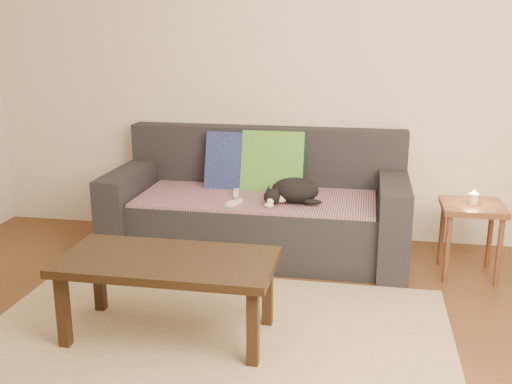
% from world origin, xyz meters
% --- Properties ---
extents(ground, '(4.50, 4.50, 0.00)m').
position_xyz_m(ground, '(0.00, 0.00, 0.00)').
color(ground, brown).
rests_on(ground, ground).
extents(back_wall, '(4.50, 0.04, 2.60)m').
position_xyz_m(back_wall, '(0.00, 2.00, 1.30)').
color(back_wall, beige).
rests_on(back_wall, ground).
extents(sofa, '(2.10, 0.94, 0.87)m').
position_xyz_m(sofa, '(0.00, 1.57, 0.31)').
color(sofa, '#232328').
rests_on(sofa, ground).
extents(throw_blanket, '(1.66, 0.74, 0.02)m').
position_xyz_m(throw_blanket, '(0.00, 1.48, 0.43)').
color(throw_blanket, '#3A2545').
rests_on(throw_blanket, sofa).
extents(cushion_navy, '(0.43, 0.22, 0.44)m').
position_xyz_m(cushion_navy, '(-0.21, 1.74, 0.63)').
color(cushion_navy, '#12114B').
rests_on(cushion_navy, throw_blanket).
extents(cushion_green, '(0.46, 0.24, 0.47)m').
position_xyz_m(cushion_green, '(0.08, 1.74, 0.63)').
color(cushion_green, '#0C4D2E').
rests_on(cushion_green, throw_blanket).
extents(cat, '(0.39, 0.29, 0.17)m').
position_xyz_m(cat, '(0.27, 1.37, 0.52)').
color(cat, black).
rests_on(cat, throw_blanket).
extents(wii_remote_a, '(0.06, 0.15, 0.03)m').
position_xyz_m(wii_remote_a, '(-0.15, 1.49, 0.46)').
color(wii_remote_a, white).
rests_on(wii_remote_a, throw_blanket).
extents(wii_remote_b, '(0.09, 0.15, 0.03)m').
position_xyz_m(wii_remote_b, '(-0.11, 1.25, 0.46)').
color(wii_remote_b, white).
rests_on(wii_remote_b, throw_blanket).
extents(side_table, '(0.39, 0.39, 0.49)m').
position_xyz_m(side_table, '(1.45, 1.38, 0.40)').
color(side_table, brown).
rests_on(side_table, ground).
extents(candle, '(0.06, 0.06, 0.09)m').
position_xyz_m(candle, '(1.45, 1.38, 0.53)').
color(candle, beige).
rests_on(candle, side_table).
extents(rug, '(2.50, 1.80, 0.01)m').
position_xyz_m(rug, '(0.00, 0.15, 0.01)').
color(rug, tan).
rests_on(rug, ground).
extents(coffee_table, '(1.11, 0.56, 0.45)m').
position_xyz_m(coffee_table, '(-0.23, 0.22, 0.39)').
color(coffee_table, black).
rests_on(coffee_table, rug).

